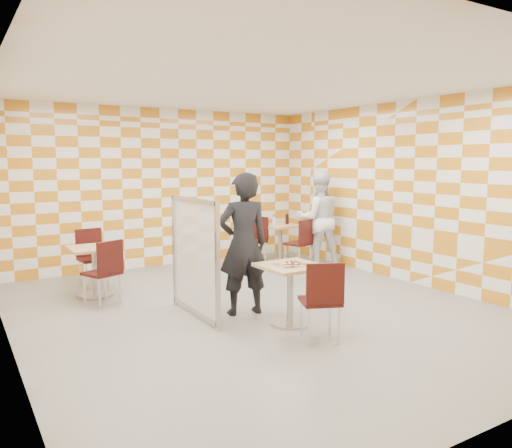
{
  "coord_description": "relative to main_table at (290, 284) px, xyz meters",
  "views": [
    {
      "loc": [
        -3.46,
        -5.59,
        2.0
      ],
      "look_at": [
        0.1,
        0.2,
        1.15
      ],
      "focal_mm": 35.0,
      "sensor_mm": 36.0,
      "label": 1
    }
  ],
  "objects": [
    {
      "name": "main_table",
      "position": [
        0.0,
        0.0,
        0.0
      ],
      "size": [
        0.7,
        0.7,
        0.75
      ],
      "color": "tan",
      "rests_on": "ground"
    },
    {
      "name": "empty_table",
      "position": [
        -1.72,
        2.59,
        0.0
      ],
      "size": [
        0.7,
        0.7,
        0.75
      ],
      "color": "tan",
      "rests_on": "ground"
    },
    {
      "name": "man_white",
      "position": [
        2.52,
        2.6,
        0.4
      ],
      "size": [
        1.08,
        0.98,
        1.82
      ],
      "primitive_type": "imported",
      "rotation": [
        0.0,
        0.0,
        2.75
      ],
      "color": "white",
      "rests_on": "ground"
    },
    {
      "name": "soda_bottle",
      "position": [
        2.27,
        3.29,
        0.34
      ],
      "size": [
        0.07,
        0.07,
        0.23
      ],
      "color": "black",
      "rests_on": "second_table"
    },
    {
      "name": "partition",
      "position": [
        -0.87,
        0.9,
        0.28
      ],
      "size": [
        0.08,
        1.38,
        1.55
      ],
      "color": "white",
      "rests_on": "ground"
    },
    {
      "name": "second_table",
      "position": [
        2.1,
        3.29,
        0.0
      ],
      "size": [
        0.7,
        0.7,
        0.75
      ],
      "color": "tan",
      "rests_on": "ground"
    },
    {
      "name": "chair_main_front",
      "position": [
        -0.08,
        -0.72,
        0.04
      ],
      "size": [
        0.56,
        0.56,
        0.92
      ],
      "color": "#360D0A",
      "rests_on": "ground"
    },
    {
      "name": "man_dark",
      "position": [
        -0.27,
        0.68,
        0.42
      ],
      "size": [
        0.75,
        0.56,
        1.86
      ],
      "primitive_type": "imported",
      "rotation": [
        0.0,
        0.0,
        2.97
      ],
      "color": "black",
      "rests_on": "ground"
    },
    {
      "name": "sport_bottle",
      "position": [
        1.97,
        3.33,
        0.33
      ],
      "size": [
        0.06,
        0.06,
        0.2
      ],
      "color": "white",
      "rests_on": "second_table"
    },
    {
      "name": "chair_second_side",
      "position": [
        1.6,
        3.39,
        0.04
      ],
      "size": [
        0.52,
        0.51,
        0.92
      ],
      "color": "#360D0A",
      "rests_on": "ground"
    },
    {
      "name": "room_shell",
      "position": [
        -0.03,
        1.26,
        0.99
      ],
      "size": [
        7.0,
        7.0,
        7.0
      ],
      "color": "gray",
      "rests_on": "ground"
    },
    {
      "name": "chair_empty_far",
      "position": [
        -1.61,
        3.26,
        0.04
      ],
      "size": [
        0.45,
        0.46,
        0.92
      ],
      "color": "#360D0A",
      "rests_on": "ground"
    },
    {
      "name": "pizza_on_foil",
      "position": [
        -0.0,
        -0.02,
        0.26
      ],
      "size": [
        0.4,
        0.4,
        0.04
      ],
      "color": "silver",
      "rests_on": "main_table"
    },
    {
      "name": "chair_second_front",
      "position": [
        2.12,
        2.6,
        0.04
      ],
      "size": [
        0.51,
        0.52,
        0.92
      ],
      "color": "#360D0A",
      "rests_on": "ground"
    },
    {
      "name": "chair_empty_near",
      "position": [
        -1.72,
        2.0,
        0.04
      ],
      "size": [
        0.55,
        0.56,
        0.92
      ],
      "color": "#360D0A",
      "rests_on": "ground"
    }
  ]
}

